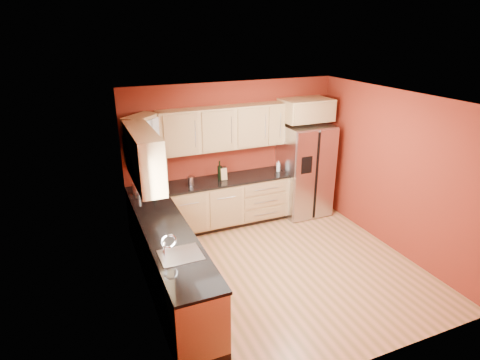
{
  "coord_description": "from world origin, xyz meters",
  "views": [
    {
      "loc": [
        -2.66,
        -4.62,
        3.51
      ],
      "look_at": [
        -0.32,
        0.9,
        1.19
      ],
      "focal_mm": 30.0,
      "sensor_mm": 36.0,
      "label": 1
    }
  ],
  "objects_px": {
    "canister_left": "(137,188)",
    "refrigerator": "(305,170)",
    "wine_bottle_a": "(153,180)",
    "soap_dispenser": "(278,166)",
    "knife_block": "(223,174)"
  },
  "relations": [
    {
      "from": "canister_left",
      "to": "wine_bottle_a",
      "type": "xyz_separation_m",
      "value": [
        0.28,
        0.1,
        0.07
      ]
    },
    {
      "from": "knife_block",
      "to": "canister_left",
      "type": "bearing_deg",
      "value": -171.28
    },
    {
      "from": "refrigerator",
      "to": "knife_block",
      "type": "distance_m",
      "value": 1.66
    },
    {
      "from": "soap_dispenser",
      "to": "refrigerator",
      "type": "bearing_deg",
      "value": -6.06
    },
    {
      "from": "knife_block",
      "to": "wine_bottle_a",
      "type": "bearing_deg",
      "value": -175.08
    },
    {
      "from": "wine_bottle_a",
      "to": "soap_dispenser",
      "type": "height_order",
      "value": "wine_bottle_a"
    },
    {
      "from": "wine_bottle_a",
      "to": "knife_block",
      "type": "bearing_deg",
      "value": -1.35
    },
    {
      "from": "knife_block",
      "to": "soap_dispenser",
      "type": "xyz_separation_m",
      "value": [
        1.11,
        -0.0,
        -0.0
      ]
    },
    {
      "from": "canister_left",
      "to": "refrigerator",
      "type": "bearing_deg",
      "value": 0.08
    },
    {
      "from": "refrigerator",
      "to": "wine_bottle_a",
      "type": "distance_m",
      "value": 2.93
    },
    {
      "from": "refrigerator",
      "to": "knife_block",
      "type": "relative_size",
      "value": 8.29
    },
    {
      "from": "refrigerator",
      "to": "soap_dispenser",
      "type": "bearing_deg",
      "value": 173.94
    },
    {
      "from": "refrigerator",
      "to": "knife_block",
      "type": "height_order",
      "value": "refrigerator"
    },
    {
      "from": "wine_bottle_a",
      "to": "soap_dispenser",
      "type": "relative_size",
      "value": 1.7
    },
    {
      "from": "canister_left",
      "to": "soap_dispenser",
      "type": "distance_m",
      "value": 2.65
    }
  ]
}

